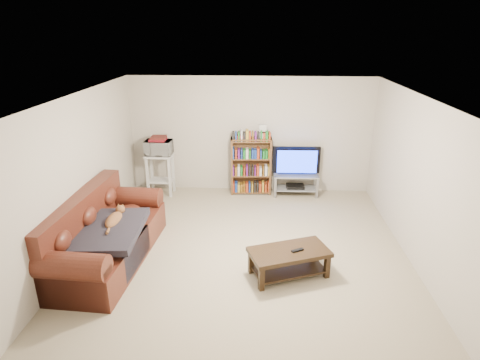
# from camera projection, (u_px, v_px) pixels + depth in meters

# --- Properties ---
(floor) EXTENTS (5.00, 5.00, 0.00)m
(floor) POSITION_uv_depth(u_px,v_px,m) (245.00, 247.00, 6.41)
(floor) COLOR tan
(floor) RESTS_ON ground
(ceiling) EXTENTS (5.00, 5.00, 0.00)m
(ceiling) POSITION_uv_depth(u_px,v_px,m) (246.00, 96.00, 5.55)
(ceiling) COLOR white
(ceiling) RESTS_ON ground
(wall_back) EXTENTS (5.00, 0.00, 5.00)m
(wall_back) POSITION_uv_depth(u_px,v_px,m) (250.00, 135.00, 8.31)
(wall_back) COLOR beige
(wall_back) RESTS_ON ground
(wall_front) EXTENTS (5.00, 0.00, 5.00)m
(wall_front) POSITION_uv_depth(u_px,v_px,m) (233.00, 273.00, 3.65)
(wall_front) COLOR beige
(wall_front) RESTS_ON ground
(wall_left) EXTENTS (0.00, 5.00, 5.00)m
(wall_left) POSITION_uv_depth(u_px,v_px,m) (82.00, 174.00, 6.11)
(wall_left) COLOR beige
(wall_left) RESTS_ON ground
(wall_right) EXTENTS (0.00, 5.00, 5.00)m
(wall_right) POSITION_uv_depth(u_px,v_px,m) (416.00, 180.00, 5.85)
(wall_right) COLOR beige
(wall_right) RESTS_ON ground
(sofa) EXTENTS (1.17, 2.44, 1.01)m
(sofa) POSITION_uv_depth(u_px,v_px,m) (102.00, 239.00, 5.96)
(sofa) COLOR #4F1F14
(sofa) RESTS_ON floor
(blanket) EXTENTS (0.95, 1.21, 0.20)m
(blanket) POSITION_uv_depth(u_px,v_px,m) (108.00, 231.00, 5.70)
(blanket) COLOR #25222B
(blanket) RESTS_ON sofa
(cat) EXTENTS (0.30, 0.66, 0.19)m
(cat) POSITION_uv_depth(u_px,v_px,m) (114.00, 220.00, 5.88)
(cat) COLOR brown
(cat) RESTS_ON sofa
(coffee_table) EXTENTS (1.22, 0.90, 0.40)m
(coffee_table) POSITION_uv_depth(u_px,v_px,m) (289.00, 258.00, 5.60)
(coffee_table) COLOR black
(coffee_table) RESTS_ON floor
(remote) EXTENTS (0.18, 0.13, 0.02)m
(remote) POSITION_uv_depth(u_px,v_px,m) (297.00, 250.00, 5.54)
(remote) COLOR black
(remote) RESTS_ON coffee_table
(tv_stand) EXTENTS (0.92, 0.43, 0.46)m
(tv_stand) POSITION_uv_depth(u_px,v_px,m) (296.00, 181.00, 8.32)
(tv_stand) COLOR #999EA3
(tv_stand) RESTS_ON floor
(television) EXTENTS (0.98, 0.15, 0.57)m
(television) POSITION_uv_depth(u_px,v_px,m) (297.00, 161.00, 8.17)
(television) COLOR black
(television) RESTS_ON tv_stand
(dvd_player) EXTENTS (0.37, 0.26, 0.06)m
(dvd_player) POSITION_uv_depth(u_px,v_px,m) (295.00, 186.00, 8.36)
(dvd_player) COLOR black
(dvd_player) RESTS_ON tv_stand
(bookshelf) EXTENTS (0.85, 0.31, 1.20)m
(bookshelf) POSITION_uv_depth(u_px,v_px,m) (251.00, 165.00, 8.30)
(bookshelf) COLOR brown
(bookshelf) RESTS_ON floor
(shelf_clutter) EXTENTS (0.61, 0.22, 0.28)m
(shelf_clutter) POSITION_uv_depth(u_px,v_px,m) (256.00, 133.00, 8.07)
(shelf_clutter) COLOR silver
(shelf_clutter) RESTS_ON bookshelf
(microwave_stand) EXTENTS (0.55, 0.40, 0.86)m
(microwave_stand) POSITION_uv_depth(u_px,v_px,m) (160.00, 169.00, 8.29)
(microwave_stand) COLOR silver
(microwave_stand) RESTS_ON floor
(microwave) EXTENTS (0.54, 0.37, 0.29)m
(microwave) POSITION_uv_depth(u_px,v_px,m) (159.00, 148.00, 8.13)
(microwave) COLOR silver
(microwave) RESTS_ON microwave_stand
(game_boxes) EXTENTS (0.32, 0.28, 0.05)m
(game_boxes) POSITION_uv_depth(u_px,v_px,m) (158.00, 139.00, 8.07)
(game_boxes) COLOR maroon
(game_boxes) RESTS_ON microwave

